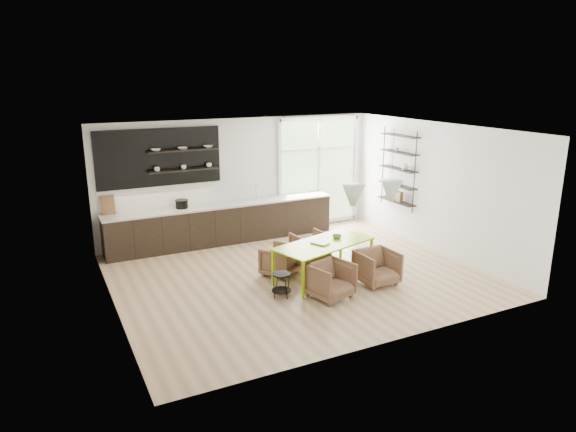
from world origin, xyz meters
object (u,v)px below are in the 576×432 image
at_px(armchair_front_left, 330,280).
at_px(dining_table, 324,245).
at_px(armchair_back_left, 280,260).
at_px(armchair_back_right, 310,247).
at_px(wire_stool, 281,282).
at_px(armchair_front_right, 377,267).

bearing_deg(armchair_front_left, dining_table, 52.23).
xyz_separation_m(dining_table, armchair_back_left, (-0.69, 0.57, -0.39)).
bearing_deg(armchair_back_right, wire_stool, 41.23).
bearing_deg(armchair_back_left, dining_table, 105.03).
distance_m(dining_table, armchair_back_left, 0.97).
xyz_separation_m(armchair_front_left, armchair_front_right, (1.13, 0.14, -0.00)).
bearing_deg(dining_table, armchair_back_left, 124.22).
distance_m(armchair_back_right, armchair_front_left, 1.89).
xyz_separation_m(armchair_back_left, armchair_front_right, (1.47, -1.25, 0.03)).
relative_size(armchair_back_right, armchair_front_left, 0.96).
bearing_deg(dining_table, wire_stool, -175.57).
height_order(dining_table, armchair_front_right, dining_table).
xyz_separation_m(armchair_back_left, wire_stool, (-0.44, -0.99, -0.01)).
relative_size(armchair_back_right, wire_stool, 1.55).
height_order(armchair_front_left, armchair_front_right, armchair_front_left).
bearing_deg(armchair_front_right, dining_table, 136.69).
bearing_deg(armchair_back_right, armchair_front_left, 67.58).
distance_m(dining_table, wire_stool, 1.27).
bearing_deg(armchair_front_left, wire_stool, 137.93).
bearing_deg(armchair_front_left, armchair_back_left, 88.75).
bearing_deg(armchair_back_left, armchair_back_right, 168.65).
distance_m(dining_table, armchair_front_right, 1.10).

